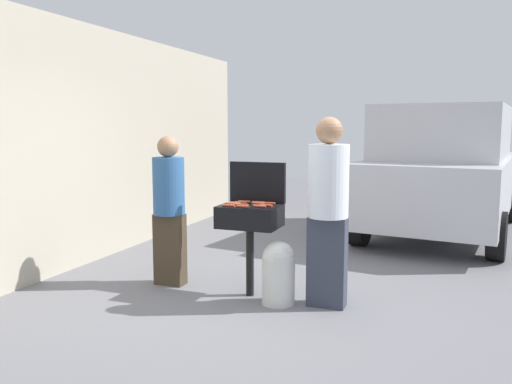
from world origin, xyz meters
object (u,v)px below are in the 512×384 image
object	(u,v)px
bbq_grill	(250,220)
hot_dog_8	(229,205)
hot_dog_5	(266,205)
hot_dog_11	(268,203)
person_right	(328,205)
hot_dog_4	(244,202)
hot_dog_1	(243,206)
hot_dog_2	(233,204)
parked_minivan	(444,170)
hot_dog_6	(258,203)
hot_dog_10	(241,202)
hot_dog_0	(259,206)
hot_dog_9	(258,202)
hot_dog_7	(242,205)
hot_dog_3	(235,203)
propane_tank	(279,271)
person_left	(169,205)

from	to	relation	value
bbq_grill	hot_dog_8	xyz separation A→B (m)	(-0.16, -0.16, 0.16)
hot_dog_5	hot_dog_11	bearing A→B (deg)	99.41
person_right	hot_dog_4	bearing A→B (deg)	-5.64
hot_dog_1	hot_dog_2	world-z (taller)	same
hot_dog_1	parked_minivan	distance (m)	4.52
hot_dog_6	hot_dog_10	distance (m)	0.18
hot_dog_4	hot_dog_8	size ratio (longest dim) A/B	1.00
bbq_grill	hot_dog_11	size ratio (longest dim) A/B	7.16
hot_dog_5	person_right	distance (m)	0.63
hot_dog_4	hot_dog_10	size ratio (longest dim) A/B	1.00
hot_dog_0	hot_dog_9	bearing A→B (deg)	112.82
parked_minivan	hot_dog_10	bearing A→B (deg)	72.04
hot_dog_1	hot_dog_5	distance (m)	0.24
hot_dog_1	hot_dog_7	size ratio (longest dim) A/B	1.00
hot_dog_3	hot_dog_7	bearing A→B (deg)	-37.65
hot_dog_7	propane_tank	distance (m)	0.75
hot_dog_0	hot_dog_5	xyz separation A→B (m)	(0.05, 0.07, 0.00)
hot_dog_2	hot_dog_8	distance (m)	0.11
hot_dog_4	person_left	bearing A→B (deg)	-174.17
hot_dog_3	hot_dog_11	world-z (taller)	same
hot_dog_2	hot_dog_10	xyz separation A→B (m)	(0.04, 0.12, 0.00)
hot_dog_2	person_right	size ratio (longest dim) A/B	0.07
hot_dog_7	hot_dog_9	bearing A→B (deg)	66.03
hot_dog_9	person_left	world-z (taller)	person_left
hot_dog_10	hot_dog_8	bearing A→B (deg)	-99.34
hot_dog_7	propane_tank	xyz separation A→B (m)	(0.41, -0.07, -0.62)
hot_dog_2	hot_dog_5	world-z (taller)	same
hot_dog_10	hot_dog_11	bearing A→B (deg)	8.93
hot_dog_5	hot_dog_10	world-z (taller)	same
hot_dog_11	hot_dog_5	bearing A→B (deg)	-80.59
hot_dog_0	parked_minivan	distance (m)	4.39
hot_dog_7	hot_dog_11	bearing A→B (deg)	41.82
hot_dog_3	hot_dog_6	bearing A→B (deg)	15.43
hot_dog_3	hot_dog_9	world-z (taller)	same
hot_dog_7	parked_minivan	world-z (taller)	parked_minivan
hot_dog_3	parked_minivan	distance (m)	4.42
hot_dog_0	hot_dog_3	bearing A→B (deg)	161.50
parked_minivan	person_right	bearing A→B (deg)	84.35
bbq_grill	hot_dog_6	bearing A→B (deg)	55.81
hot_dog_4	hot_dog_10	world-z (taller)	same
propane_tank	person_right	world-z (taller)	person_right
hot_dog_2	parked_minivan	world-z (taller)	parked_minivan
hot_dog_10	person_right	world-z (taller)	person_right
hot_dog_2	hot_dog_7	bearing A→B (deg)	-14.66
hot_dog_1	person_right	size ratio (longest dim) A/B	0.07
hot_dog_2	hot_dog_5	size ratio (longest dim) A/B	1.00
hot_dog_5	hot_dog_8	xyz separation A→B (m)	(-0.34, -0.14, 0.00)
propane_tank	person_left	distance (m)	1.43
hot_dog_10	propane_tank	distance (m)	0.81
hot_dog_5	hot_dog_8	distance (m)	0.37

